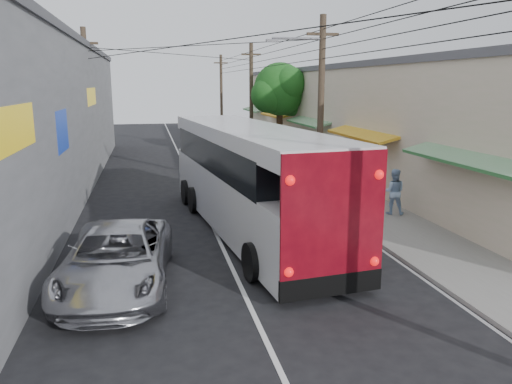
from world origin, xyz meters
TOP-DOWN VIEW (x-y plane):
  - ground at (0.00, 0.00)m, footprint 120.00×120.00m
  - sidewalk at (6.50, 20.00)m, footprint 3.00×80.00m
  - building_right at (10.99, 22.00)m, footprint 7.09×40.00m
  - building_left at (-8.50, 18.00)m, footprint 7.20×36.00m
  - utility_poles at (3.13, 20.33)m, footprint 11.80×45.28m
  - street_tree at (6.87, 26.02)m, footprint 4.40×4.00m
  - coach_bus at (1.19, 9.11)m, footprint 4.13×13.13m
  - jeepney at (-3.10, 4.73)m, footprint 3.07×5.85m
  - parked_suv at (3.80, 13.00)m, footprint 3.20×6.22m
  - parked_car_mid at (3.80, 21.08)m, footprint 2.19×4.31m
  - parked_car_far at (3.80, 28.29)m, footprint 2.14×4.62m
  - pedestrian_near at (6.15, 11.95)m, footprint 0.58×0.41m
  - pedestrian_far at (7.14, 9.70)m, footprint 1.08×0.98m

SIDE VIEW (x-z plane):
  - ground at x=0.00m, z-range 0.00..0.00m
  - sidewalk at x=6.50m, z-range 0.00..0.12m
  - parked_car_mid at x=3.80m, z-range 0.00..1.41m
  - parked_car_far at x=3.80m, z-range 0.00..1.47m
  - jeepney at x=-3.10m, z-range 0.00..1.57m
  - parked_suv at x=3.80m, z-range 0.00..1.73m
  - pedestrian_near at x=6.15m, z-range 0.12..1.63m
  - pedestrian_far at x=7.14m, z-range 0.12..1.92m
  - coach_bus at x=1.19m, z-range 0.07..3.79m
  - building_right at x=10.99m, z-range 0.03..6.28m
  - building_left at x=-8.50m, z-range 0.03..7.28m
  - utility_poles at x=3.13m, z-range 0.13..8.13m
  - street_tree at x=6.87m, z-range 1.37..7.97m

